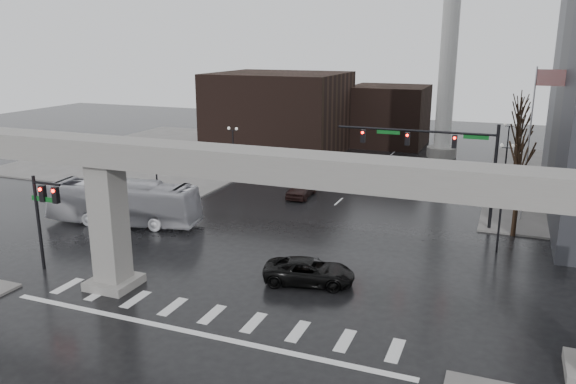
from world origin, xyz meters
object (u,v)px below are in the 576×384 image
(signal_mast_arm, at_px, (443,150))
(pickup_truck, at_px, (309,272))
(far_car, at_px, (302,188))
(city_bus, at_px, (123,203))

(signal_mast_arm, distance_m, pickup_truck, 16.11)
(pickup_truck, height_order, far_car, far_car)
(signal_mast_arm, relative_size, city_bus, 1.00)
(pickup_truck, distance_m, far_car, 19.14)
(pickup_truck, height_order, city_bus, city_bus)
(far_car, bearing_deg, signal_mast_arm, -18.19)
(signal_mast_arm, xyz_separation_m, pickup_truck, (-5.59, -14.23, -5.09))
(pickup_truck, distance_m, city_bus, 18.05)
(signal_mast_arm, xyz_separation_m, city_bus, (-22.82, -8.93, -4.14))
(signal_mast_arm, xyz_separation_m, far_car, (-12.65, 3.56, -5.02))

